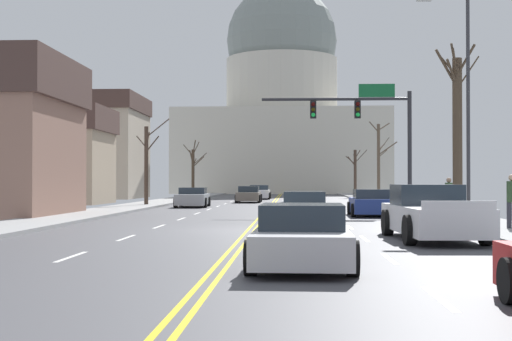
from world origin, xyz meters
TOP-DOWN VIEW (x-y plane):
  - ground at (0.00, -0.00)m, footprint 20.00×180.00m
  - signal_gantry at (5.37, 13.51)m, footprint 7.91×0.41m
  - street_lamp_right at (7.97, 3.61)m, footprint 2.02×0.24m
  - capitol_building at (0.00, 74.11)m, footprint 28.48×18.04m
  - sedan_near_00 at (5.21, 10.16)m, footprint 2.16×4.28m
  - sedan_near_01 at (1.87, 3.75)m, footprint 2.01×4.46m
  - pickup_truck_near_02 at (5.40, -3.47)m, footprint 2.42×5.65m
  - sedan_near_03 at (1.60, -10.06)m, footprint 2.11×4.49m
  - sedan_oncoming_00 at (-5.01, 21.38)m, footprint 2.20×4.52m
  - sedan_oncoming_01 at (-1.97, 31.24)m, footprint 1.96×4.62m
  - sedan_oncoming_02 at (-1.61, 41.14)m, footprint 2.11×4.60m
  - flank_building_00 at (-18.36, 27.02)m, footprint 12.66×6.89m
  - flank_building_02 at (-17.53, 43.60)m, footprint 8.83×10.29m
  - bare_tree_00 at (8.02, 4.64)m, footprint 1.96×1.38m
  - bare_tree_01 at (-8.17, 22.16)m, footprint 2.14×2.04m
  - bare_tree_02 at (7.85, 48.32)m, footprint 2.12×1.69m
  - bare_tree_03 at (-8.67, 47.72)m, footprint 2.55×2.73m
  - bare_tree_04 at (8.73, 35.69)m, footprint 2.25×1.98m
  - pedestrian_00 at (8.29, 7.41)m, footprint 0.35×0.34m
  - pedestrian_01 at (8.58, -0.52)m, footprint 0.35×0.34m

SIDE VIEW (x-z plane):
  - ground at x=0.00m, z-range -0.08..0.12m
  - sedan_near_03 at x=1.60m, z-range -0.05..1.18m
  - sedan_oncoming_00 at x=-5.01m, z-range -0.03..1.22m
  - sedan_oncoming_01 at x=-1.97m, z-range -0.04..1.24m
  - sedan_near_01 at x=1.87m, z-range -0.03..1.24m
  - sedan_oncoming_02 at x=-1.61m, z-range -0.04..1.25m
  - sedan_near_00 at x=5.21m, z-range -0.03..1.25m
  - pickup_truck_near_02 at x=5.40m, z-range -0.08..1.50m
  - pedestrian_00 at x=8.29m, z-range 0.23..1.92m
  - pedestrian_01 at x=8.58m, z-range 0.24..2.00m
  - bare_tree_02 at x=7.85m, z-range 0.29..5.01m
  - bare_tree_03 at x=-8.67m, z-range 0.02..5.69m
  - bare_tree_01 at x=-8.17m, z-range 0.06..5.70m
  - bare_tree_04 at x=8.73m, z-range 0.26..6.82m
  - flank_building_00 at x=-18.36m, z-range 0.05..7.12m
  - bare_tree_00 at x=8.02m, z-range 0.11..7.07m
  - signal_gantry at x=5.37m, z-range 1.54..8.22m
  - flank_building_02 at x=-17.53m, z-range 0.06..10.00m
  - street_lamp_right at x=7.97m, z-range 0.85..9.68m
  - capitol_building at x=0.00m, z-range -3.51..27.83m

